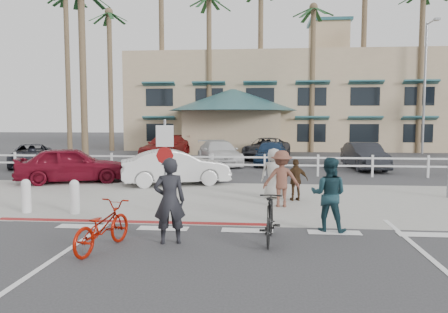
# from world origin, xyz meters

# --- Properties ---
(ground) EXTENTS (140.00, 140.00, 0.00)m
(ground) POSITION_xyz_m (0.00, 0.00, 0.00)
(ground) COLOR #333335
(bike_path) EXTENTS (12.00, 16.00, 0.01)m
(bike_path) POSITION_xyz_m (0.00, -2.00, 0.00)
(bike_path) COLOR #333335
(bike_path) RESTS_ON ground
(sidewalk_plaza) EXTENTS (22.00, 7.00, 0.01)m
(sidewalk_plaza) POSITION_xyz_m (0.00, 4.50, 0.01)
(sidewalk_plaza) COLOR gray
(sidewalk_plaza) RESTS_ON ground
(cross_street) EXTENTS (40.00, 5.00, 0.01)m
(cross_street) POSITION_xyz_m (0.00, 8.50, 0.00)
(cross_street) COLOR #333335
(cross_street) RESTS_ON ground
(parking_lot) EXTENTS (50.00, 16.00, 0.01)m
(parking_lot) POSITION_xyz_m (0.00, 18.00, 0.00)
(parking_lot) COLOR #333335
(parking_lot) RESTS_ON ground
(curb_red) EXTENTS (7.00, 0.25, 0.02)m
(curb_red) POSITION_xyz_m (-3.00, 1.20, 0.01)
(curb_red) COLOR maroon
(curb_red) RESTS_ON ground
(rail_fence) EXTENTS (29.40, 0.16, 1.00)m
(rail_fence) POSITION_xyz_m (0.50, 10.50, 0.50)
(rail_fence) COLOR silver
(rail_fence) RESTS_ON ground
(building) EXTENTS (28.00, 16.00, 11.30)m
(building) POSITION_xyz_m (2.00, 31.00, 5.65)
(building) COLOR tan
(building) RESTS_ON ground
(sign_post) EXTENTS (0.50, 0.10, 2.90)m
(sign_post) POSITION_xyz_m (-2.30, 2.20, 1.45)
(sign_post) COLOR gray
(sign_post) RESTS_ON ground
(bollard_0) EXTENTS (0.26, 0.26, 0.95)m
(bollard_0) POSITION_xyz_m (-4.80, 2.00, 0.47)
(bollard_0) COLOR silver
(bollard_0) RESTS_ON ground
(bollard_1) EXTENTS (0.26, 0.26, 0.95)m
(bollard_1) POSITION_xyz_m (-6.20, 2.00, 0.47)
(bollard_1) COLOR silver
(bollard_1) RESTS_ON ground
(streetlight_1) EXTENTS (0.60, 2.00, 9.50)m
(streetlight_1) POSITION_xyz_m (12.00, 24.00, 4.75)
(streetlight_1) COLOR gray
(streetlight_1) RESTS_ON ground
(palm_0) EXTENTS (4.00, 4.00, 15.00)m
(palm_0) POSITION_xyz_m (-16.00, 26.00, 7.50)
(palm_0) COLOR #15371B
(palm_0) RESTS_ON ground
(palm_1) EXTENTS (4.00, 4.00, 13.00)m
(palm_1) POSITION_xyz_m (-12.00, 25.00, 6.50)
(palm_1) COLOR #15371B
(palm_1) RESTS_ON ground
(palm_2) EXTENTS (4.00, 4.00, 16.00)m
(palm_2) POSITION_xyz_m (-8.00, 26.00, 8.00)
(palm_2) COLOR #15371B
(palm_2) RESTS_ON ground
(palm_3) EXTENTS (4.00, 4.00, 14.00)m
(palm_3) POSITION_xyz_m (-4.00, 25.00, 7.00)
(palm_3) COLOR #15371B
(palm_3) RESTS_ON ground
(palm_4) EXTENTS (4.00, 4.00, 15.00)m
(palm_4) POSITION_xyz_m (0.00, 26.00, 7.50)
(palm_4) COLOR #15371B
(palm_4) RESTS_ON ground
(palm_5) EXTENTS (4.00, 4.00, 13.00)m
(palm_5) POSITION_xyz_m (4.00, 25.00, 6.50)
(palm_5) COLOR #15371B
(palm_5) RESTS_ON ground
(palm_6) EXTENTS (4.00, 4.00, 17.00)m
(palm_6) POSITION_xyz_m (8.00, 26.00, 8.50)
(palm_6) COLOR #15371B
(palm_6) RESTS_ON ground
(palm_7) EXTENTS (4.00, 4.00, 14.00)m
(palm_7) POSITION_xyz_m (12.00, 25.00, 7.00)
(palm_7) COLOR #15371B
(palm_7) RESTS_ON ground
(palm_10) EXTENTS (4.00, 4.00, 12.00)m
(palm_10) POSITION_xyz_m (-10.00, 15.00, 6.00)
(palm_10) COLOR #15371B
(palm_10) RESTS_ON ground
(bike_red) EXTENTS (1.04, 1.91, 0.95)m
(bike_red) POSITION_xyz_m (-2.82, -1.14, 0.48)
(bike_red) COLOR #911103
(bike_red) RESTS_ON ground
(rider_red) EXTENTS (0.76, 0.60, 1.82)m
(rider_red) POSITION_xyz_m (-1.58, -0.57, 0.91)
(rider_red) COLOR black
(rider_red) RESTS_ON ground
(bike_black) EXTENTS (0.59, 1.73, 1.02)m
(bike_black) POSITION_xyz_m (0.51, -0.27, 0.51)
(bike_black) COLOR black
(bike_black) RESTS_ON ground
(rider_black) EXTENTS (0.98, 0.85, 1.73)m
(rider_black) POSITION_xyz_m (1.88, 0.79, 0.87)
(rider_black) COLOR #153138
(rider_black) RESTS_ON ground
(pedestrian_a) EXTENTS (1.10, 0.65, 1.68)m
(pedestrian_a) POSITION_xyz_m (0.90, 3.51, 0.84)
(pedestrian_a) COLOR brown
(pedestrian_a) RESTS_ON ground
(pedestrian_child) EXTENTS (0.84, 0.50, 1.34)m
(pedestrian_child) POSITION_xyz_m (1.39, 4.49, 0.67)
(pedestrian_child) COLOR #3C2714
(pedestrian_child) RESTS_ON ground
(pedestrian_b) EXTENTS (0.82, 0.54, 1.66)m
(pedestrian_b) POSITION_xyz_m (0.69, 4.85, 0.83)
(pedestrian_b) COLOR #A39F98
(pedestrian_b) RESTS_ON ground
(car_white_sedan) EXTENTS (4.48, 2.79, 1.39)m
(car_white_sedan) POSITION_xyz_m (-3.11, 7.48, 0.70)
(car_white_sedan) COLOR silver
(car_white_sedan) RESTS_ON ground
(car_red_compact) EXTENTS (4.66, 3.10, 1.47)m
(car_red_compact) POSITION_xyz_m (-7.49, 7.72, 0.74)
(car_red_compact) COLOR maroon
(car_red_compact) RESTS_ON ground
(lot_car_0) EXTENTS (3.76, 4.93, 1.24)m
(lot_car_0) POSITION_xyz_m (-12.16, 13.00, 0.62)
(lot_car_0) COLOR black
(lot_car_0) RESTS_ON ground
(lot_car_1) EXTENTS (3.32, 5.08, 1.37)m
(lot_car_1) POSITION_xyz_m (-2.16, 14.95, 0.68)
(lot_car_1) COLOR silver
(lot_car_1) RESTS_ON ground
(lot_car_2) EXTENTS (2.03, 4.28, 1.41)m
(lot_car_2) POSITION_xyz_m (0.74, 15.18, 0.71)
(lot_car_2) COLOR #142846
(lot_car_2) RESTS_ON ground
(lot_car_3) EXTENTS (1.80, 4.27, 1.37)m
(lot_car_3) POSITION_xyz_m (5.52, 13.51, 0.69)
(lot_car_3) COLOR black
(lot_car_3) RESTS_ON ground
(lot_car_4) EXTENTS (2.92, 5.44, 1.50)m
(lot_car_4) POSITION_xyz_m (-6.19, 19.14, 0.75)
(lot_car_4) COLOR maroon
(lot_car_4) RESTS_ON ground
(lot_car_5) EXTENTS (3.45, 5.35, 1.37)m
(lot_car_5) POSITION_xyz_m (0.51, 18.79, 0.69)
(lot_car_5) COLOR #2A2A2F
(lot_car_5) RESTS_ON ground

